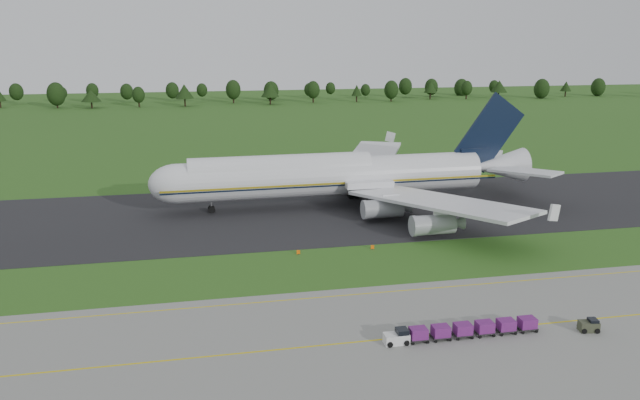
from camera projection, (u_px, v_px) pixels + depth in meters
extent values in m
plane|color=#285319|center=(332.00, 267.00, 85.88)|extent=(600.00, 600.00, 0.00)
cube|color=black|center=(298.00, 213.00, 112.42)|extent=(300.00, 40.00, 0.08)
cube|color=gold|center=(378.00, 340.00, 65.01)|extent=(300.00, 0.25, 0.01)
cube|color=gold|center=(350.00, 295.00, 76.38)|extent=(120.00, 0.20, 0.01)
cylinder|color=black|center=(0.00, 104.00, 281.24)|extent=(0.70, 0.70, 2.99)
cylinder|color=black|center=(57.00, 103.00, 279.98)|extent=(0.70, 0.70, 4.10)
sphere|color=#1F3813|center=(56.00, 94.00, 278.92)|extent=(8.05, 8.05, 8.05)
cylinder|color=black|center=(92.00, 105.00, 279.61)|extent=(0.70, 0.70, 2.94)
cone|color=#1F3813|center=(91.00, 96.00, 278.57)|extent=(8.66, 8.66, 5.24)
cylinder|color=black|center=(139.00, 103.00, 283.54)|extent=(0.70, 0.70, 3.67)
sphere|color=#1F3813|center=(138.00, 95.00, 282.59)|extent=(5.64, 5.64, 5.64)
cylinder|color=black|center=(185.00, 102.00, 286.46)|extent=(0.70, 0.70, 3.66)
cone|color=#1F3813|center=(184.00, 91.00, 285.17)|extent=(8.32, 8.32, 6.51)
cylinder|color=black|center=(234.00, 99.00, 300.82)|extent=(0.70, 0.70, 4.24)
sphere|color=#1F3813|center=(233.00, 90.00, 299.72)|extent=(7.16, 7.16, 7.16)
cylinder|color=black|center=(270.00, 101.00, 295.25)|extent=(0.70, 0.70, 3.57)
cone|color=#1F3813|center=(270.00, 90.00, 293.99)|extent=(8.62, 8.62, 6.35)
cylinder|color=black|center=(313.00, 98.00, 302.76)|extent=(0.70, 0.70, 4.10)
sphere|color=#1F3813|center=(313.00, 90.00, 301.70)|extent=(6.49, 6.49, 6.49)
cylinder|color=black|center=(357.00, 99.00, 306.62)|extent=(0.70, 0.70, 3.04)
cone|color=#1F3813|center=(357.00, 90.00, 305.55)|extent=(5.08, 5.08, 5.40)
cylinder|color=black|center=(391.00, 98.00, 308.76)|extent=(0.70, 0.70, 3.78)
sphere|color=#1F3813|center=(391.00, 90.00, 307.78)|extent=(7.03, 7.03, 7.03)
cylinder|color=black|center=(430.00, 96.00, 320.34)|extent=(0.70, 0.70, 3.39)
cone|color=#1F3813|center=(431.00, 87.00, 319.15)|extent=(6.55, 6.55, 6.02)
cylinder|color=black|center=(466.00, 96.00, 320.03)|extent=(0.70, 0.70, 3.75)
sphere|color=#1F3813|center=(467.00, 88.00, 319.06)|extent=(5.71, 5.71, 5.71)
cylinder|color=black|center=(499.00, 96.00, 322.14)|extent=(0.70, 0.70, 3.41)
cone|color=#1F3813|center=(499.00, 86.00, 320.94)|extent=(8.49, 8.49, 6.06)
cylinder|color=black|center=(541.00, 95.00, 324.90)|extent=(0.70, 0.70, 3.25)
sphere|color=#1F3813|center=(542.00, 89.00, 324.06)|extent=(7.92, 7.92, 7.92)
cylinder|color=black|center=(565.00, 94.00, 334.61)|extent=(0.70, 0.70, 2.91)
cone|color=#1F3813|center=(566.00, 86.00, 333.59)|extent=(5.82, 5.82, 5.18)
cylinder|color=black|center=(597.00, 93.00, 338.23)|extent=(0.70, 0.70, 3.10)
sphere|color=#1F3813|center=(598.00, 87.00, 337.43)|extent=(7.47, 7.47, 7.47)
cylinder|color=silver|center=(332.00, 176.00, 115.89)|extent=(56.78, 8.15, 7.03)
cylinder|color=silver|center=(280.00, 170.00, 113.40)|extent=(33.31, 6.14, 5.49)
sphere|color=silver|center=(177.00, 184.00, 109.89)|extent=(7.03, 7.03, 7.03)
cone|color=silver|center=(498.00, 166.00, 122.92)|extent=(10.87, 6.89, 6.68)
cube|color=gold|center=(337.00, 183.00, 112.70)|extent=(62.50, 1.29, 0.34)
cube|color=silver|center=(438.00, 202.00, 101.29)|extent=(23.84, 34.01, 0.54)
cube|color=silver|center=(370.00, 159.00, 136.52)|extent=(22.83, 34.24, 0.54)
cylinder|color=gray|center=(383.00, 209.00, 106.34)|extent=(6.90, 3.26, 3.13)
cylinder|color=gray|center=(433.00, 225.00, 97.20)|extent=(6.90, 3.26, 3.13)
cylinder|color=gray|center=(345.00, 178.00, 129.58)|extent=(6.90, 3.26, 3.13)
cylinder|color=gray|center=(353.00, 167.00, 140.73)|extent=(6.90, 3.26, 3.13)
cube|color=black|center=(489.00, 133.00, 120.74)|extent=(14.25, 0.82, 15.68)
cube|color=silver|center=(525.00, 171.00, 116.24)|extent=(11.44, 13.57, 0.44)
cube|color=silver|center=(488.00, 157.00, 130.07)|extent=(11.13, 13.66, 0.44)
cylinder|color=slate|center=(211.00, 207.00, 112.29)|extent=(0.35, 0.35, 2.15)
cylinder|color=black|center=(212.00, 209.00, 112.40)|extent=(1.29, 0.90, 1.27)
cylinder|color=slate|center=(369.00, 204.00, 114.14)|extent=(0.35, 0.35, 2.15)
cylinder|color=black|center=(369.00, 206.00, 114.25)|extent=(1.29, 0.90, 1.27)
cylinder|color=slate|center=(356.00, 193.00, 122.44)|extent=(0.35, 0.35, 2.15)
cylinder|color=black|center=(356.00, 195.00, 122.55)|extent=(1.29, 0.90, 1.27)
cube|color=silver|center=(396.00, 339.00, 64.13)|extent=(2.56, 1.38, 1.08)
cylinder|color=black|center=(390.00, 345.00, 63.37)|extent=(0.59, 0.22, 0.59)
cube|color=black|center=(418.00, 338.00, 64.64)|extent=(1.97, 1.48, 0.12)
cube|color=#58195D|center=(418.00, 333.00, 64.49)|extent=(1.77, 1.38, 1.08)
cylinder|color=black|center=(413.00, 343.00, 63.88)|extent=(0.34, 0.15, 0.34)
cube|color=black|center=(440.00, 336.00, 65.12)|extent=(1.97, 1.48, 0.12)
cube|color=#58195D|center=(441.00, 331.00, 64.97)|extent=(1.77, 1.38, 1.08)
cylinder|color=black|center=(436.00, 341.00, 64.35)|extent=(0.34, 0.15, 0.34)
cube|color=black|center=(462.00, 334.00, 65.59)|extent=(1.97, 1.48, 0.12)
cube|color=#58195D|center=(463.00, 329.00, 65.44)|extent=(1.77, 1.38, 1.08)
cylinder|color=black|center=(458.00, 339.00, 64.83)|extent=(0.34, 0.15, 0.34)
cube|color=black|center=(484.00, 332.00, 66.07)|extent=(1.97, 1.48, 0.12)
cube|color=#58195D|center=(485.00, 327.00, 65.92)|extent=(1.77, 1.38, 1.08)
cylinder|color=black|center=(480.00, 337.00, 65.31)|extent=(0.34, 0.15, 0.34)
cube|color=black|center=(506.00, 330.00, 66.55)|extent=(1.97, 1.48, 0.12)
cube|color=#58195D|center=(506.00, 324.00, 66.40)|extent=(1.77, 1.38, 1.08)
cylinder|color=black|center=(502.00, 335.00, 65.79)|extent=(0.34, 0.15, 0.34)
cube|color=black|center=(527.00, 327.00, 67.02)|extent=(1.97, 1.48, 0.12)
cube|color=#58195D|center=(527.00, 322.00, 66.88)|extent=(1.77, 1.38, 1.08)
cylinder|color=black|center=(523.00, 332.00, 66.26)|extent=(0.34, 0.15, 0.34)
cylinder|color=black|center=(396.00, 341.00, 64.20)|extent=(0.59, 0.22, 0.59)
cube|color=#353928|center=(589.00, 326.00, 66.84)|extent=(2.20, 1.55, 1.11)
cylinder|color=black|center=(586.00, 332.00, 66.20)|extent=(0.56, 0.20, 0.56)
cylinder|color=black|center=(591.00, 326.00, 67.62)|extent=(0.56, 0.20, 0.56)
cube|color=#F15C07|center=(298.00, 252.00, 90.92)|extent=(0.50, 0.12, 0.60)
cube|color=black|center=(298.00, 254.00, 90.99)|extent=(0.30, 0.30, 0.04)
cube|color=#F15C07|center=(372.00, 247.00, 93.09)|extent=(0.50, 0.12, 0.60)
cube|color=black|center=(372.00, 249.00, 93.16)|extent=(0.30, 0.30, 0.04)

